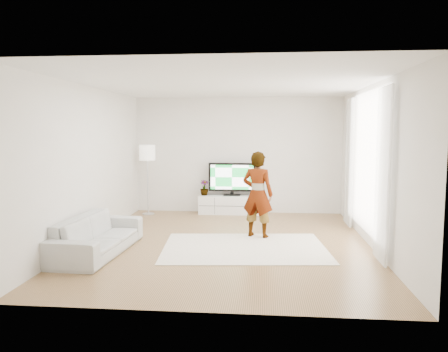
# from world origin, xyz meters

# --- Properties ---
(floor) EXTENTS (6.00, 6.00, 0.00)m
(floor) POSITION_xyz_m (0.00, 0.00, 0.00)
(floor) COLOR #AF7F4F
(floor) RESTS_ON ground
(ceiling) EXTENTS (6.00, 6.00, 0.00)m
(ceiling) POSITION_xyz_m (0.00, 0.00, 2.80)
(ceiling) COLOR white
(ceiling) RESTS_ON wall_back
(wall_left) EXTENTS (0.02, 6.00, 2.80)m
(wall_left) POSITION_xyz_m (-2.50, 0.00, 1.40)
(wall_left) COLOR white
(wall_left) RESTS_ON floor
(wall_right) EXTENTS (0.02, 6.00, 2.80)m
(wall_right) POSITION_xyz_m (2.50, 0.00, 1.40)
(wall_right) COLOR white
(wall_right) RESTS_ON floor
(wall_back) EXTENTS (5.00, 0.02, 2.80)m
(wall_back) POSITION_xyz_m (0.00, 3.00, 1.40)
(wall_back) COLOR white
(wall_back) RESTS_ON floor
(wall_front) EXTENTS (5.00, 0.02, 2.80)m
(wall_front) POSITION_xyz_m (0.00, -3.00, 1.40)
(wall_front) COLOR white
(wall_front) RESTS_ON floor
(window) EXTENTS (0.01, 2.60, 2.50)m
(window) POSITION_xyz_m (2.48, 0.30, 1.45)
(window) COLOR white
(window) RESTS_ON wall_right
(curtain_near) EXTENTS (0.04, 0.70, 2.60)m
(curtain_near) POSITION_xyz_m (2.40, -1.00, 1.35)
(curtain_near) COLOR white
(curtain_near) RESTS_ON floor
(curtain_far) EXTENTS (0.04, 0.70, 2.60)m
(curtain_far) POSITION_xyz_m (2.40, 1.60, 1.35)
(curtain_far) COLOR white
(curtain_far) RESTS_ON floor
(media_console) EXTENTS (1.58, 0.45, 0.44)m
(media_console) POSITION_xyz_m (-0.12, 2.76, 0.22)
(media_console) COLOR white
(media_console) RESTS_ON floor
(television) EXTENTS (1.13, 0.22, 0.79)m
(television) POSITION_xyz_m (-0.12, 2.79, 0.87)
(television) COLOR black
(television) RESTS_ON media_console
(game_console) EXTENTS (0.06, 0.18, 0.24)m
(game_console) POSITION_xyz_m (0.57, 2.76, 0.57)
(game_console) COLOR white
(game_console) RESTS_ON media_console
(potted_plant) EXTENTS (0.27, 0.27, 0.36)m
(potted_plant) POSITION_xyz_m (-0.79, 2.77, 0.63)
(potted_plant) COLOR #3F7238
(potted_plant) RESTS_ON media_console
(rug) EXTENTS (2.93, 2.23, 0.01)m
(rug) POSITION_xyz_m (0.33, -0.30, 0.01)
(rug) COLOR white
(rug) RESTS_ON floor
(player) EXTENTS (0.68, 0.55, 1.61)m
(player) POSITION_xyz_m (0.53, 0.49, 0.82)
(player) COLOR #334772
(player) RESTS_ON rug
(sofa) EXTENTS (0.93, 2.13, 0.61)m
(sofa) POSITION_xyz_m (-2.05, -0.84, 0.31)
(sofa) COLOR #BBBBB6
(sofa) RESTS_ON floor
(floor_lamp) EXTENTS (0.37, 0.37, 1.66)m
(floor_lamp) POSITION_xyz_m (-2.11, 2.51, 1.41)
(floor_lamp) COLOR silver
(floor_lamp) RESTS_ON floor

